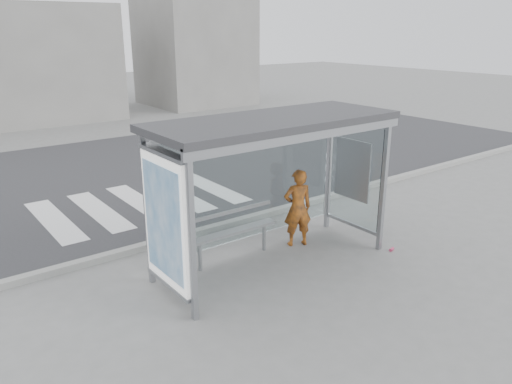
# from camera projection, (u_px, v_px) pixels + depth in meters

# --- Properties ---
(ground) EXTENTS (80.00, 80.00, 0.00)m
(ground) POSITION_uv_depth(u_px,v_px,m) (273.00, 264.00, 8.85)
(ground) COLOR slate
(ground) RESTS_ON ground
(road) EXTENTS (30.00, 10.00, 0.01)m
(road) POSITION_uv_depth(u_px,v_px,m) (119.00, 175.00, 14.16)
(road) COLOR #2D2D30
(road) RESTS_ON ground
(curb) EXTENTS (30.00, 0.18, 0.12)m
(curb) POSITION_uv_depth(u_px,v_px,m) (214.00, 228.00, 10.31)
(curb) COLOR gray
(curb) RESTS_ON ground
(crosswalk) EXTENTS (4.55, 3.00, 0.00)m
(crosswalk) POSITION_uv_depth(u_px,v_px,m) (140.00, 202.00, 11.98)
(crosswalk) COLOR silver
(crosswalk) RESTS_ON ground
(bus_shelter) EXTENTS (4.25, 1.65, 2.62)m
(bus_shelter) POSITION_uv_depth(u_px,v_px,m) (254.00, 158.00, 8.06)
(bus_shelter) COLOR gray
(bus_shelter) RESTS_ON ground
(building_center) EXTENTS (8.00, 5.00, 5.00)m
(building_center) POSITION_uv_depth(u_px,v_px,m) (15.00, 64.00, 21.74)
(building_center) COLOR slate
(building_center) RESTS_ON ground
(building_right) EXTENTS (5.00, 5.00, 7.00)m
(building_right) POSITION_uv_depth(u_px,v_px,m) (194.00, 37.00, 26.55)
(building_right) COLOR slate
(building_right) RESTS_ON ground
(person) EXTENTS (0.64, 0.54, 1.51)m
(person) POSITION_uv_depth(u_px,v_px,m) (298.00, 208.00, 9.42)
(person) COLOR #BF4012
(person) RESTS_ON ground
(bench) EXTENTS (1.79, 0.22, 0.93)m
(bench) POSITION_uv_depth(u_px,v_px,m) (233.00, 231.00, 8.86)
(bench) COLOR slate
(bench) RESTS_ON ground
(soda_can) EXTENTS (0.12, 0.09, 0.06)m
(soda_can) POSITION_uv_depth(u_px,v_px,m) (392.00, 249.00, 9.37)
(soda_can) COLOR #D23D68
(soda_can) RESTS_ON ground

